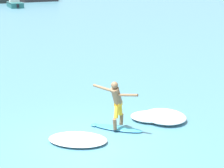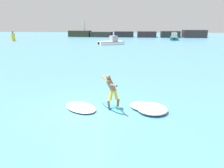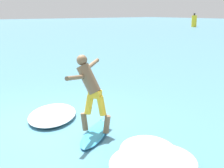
% 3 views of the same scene
% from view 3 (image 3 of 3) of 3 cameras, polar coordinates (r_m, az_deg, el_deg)
% --- Properties ---
extents(ground_plane, '(200.00, 200.00, 0.00)m').
position_cam_3_polar(ground_plane, '(8.09, -11.14, -6.67)').
color(ground_plane, teal).
extents(surfboard, '(1.51, 1.66, 0.23)m').
position_cam_3_polar(surfboard, '(7.11, -2.95, -8.89)').
color(surfboard, '#379FCB').
rests_on(surfboard, ground).
extents(surfer, '(1.04, 1.41, 1.72)m').
position_cam_3_polar(surfer, '(6.79, -4.08, -0.50)').
color(surfer, brown).
rests_on(surfer, surfboard).
extents(channel_marker_buoy, '(0.88, 0.88, 2.34)m').
position_cam_3_polar(channel_marker_buoy, '(57.16, 14.79, 11.07)').
color(channel_marker_buoy, yellow).
rests_on(channel_marker_buoy, ground).
extents(wave_foam_at_tail, '(2.23, 2.12, 0.18)m').
position_cam_3_polar(wave_foam_at_tail, '(8.29, -10.84, -5.53)').
color(wave_foam_at_tail, white).
rests_on(wave_foam_at_tail, ground).
extents(wave_foam_at_nose, '(1.94, 2.03, 0.29)m').
position_cam_3_polar(wave_foam_at_nose, '(5.63, 7.57, -14.07)').
color(wave_foam_at_nose, white).
rests_on(wave_foam_at_nose, ground).
extents(wave_foam_beside, '(1.80, 1.73, 0.24)m').
position_cam_3_polar(wave_foam_beside, '(6.11, 6.65, -12.05)').
color(wave_foam_beside, white).
rests_on(wave_foam_beside, ground).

